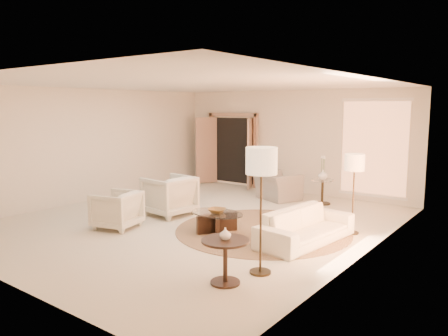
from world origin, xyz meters
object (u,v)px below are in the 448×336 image
Objects in this scene: armchair_right at (117,208)px; end_table at (225,253)px; floor_lamp_far at (261,167)px; bowl at (217,210)px; sofa at (306,226)px; accent_chair at (277,182)px; end_vase at (225,234)px; floor_lamp_near at (355,166)px; side_table at (322,189)px; side_vase at (323,175)px; armchair_left at (169,194)px; coffee_table at (217,220)px.

armchair_right is 3.43m from end_table.
floor_lamp_far reaches higher than bowl.
sofa is 3.61m from accent_chair.
armchair_right is 2.47× the size of bowl.
sofa is 12.40× the size of end_vase.
floor_lamp_near is (3.81, 2.40, 0.87)m from armchair_right.
side_table is at bearing 127.11° from floor_lamp_near.
side_vase is (0.00, 0.00, 0.36)m from side_table.
floor_lamp_far is at bearing 69.65° from armchair_left.
floor_lamp_near is 2.74m from floor_lamp_far.
floor_lamp_far reaches higher than accent_chair.
floor_lamp_far is at bearing 73.12° from end_table.
coffee_table is 2.73m from floor_lamp_near.
sofa is at bearing 16.20° from coffee_table.
end_table reaches higher than bowl.
sofa is at bearing 16.20° from bowl.
floor_lamp_far is (2.34, -4.52, 1.08)m from accent_chair.
accent_chair is 5.55m from end_vase.
coffee_table is 0.77× the size of floor_lamp_near.
accent_chair is 6.39× the size of end_vase.
accent_chair is at bearing 145.68° from floor_lamp_near.
floor_lamp_near reaches higher than end_table.
armchair_right is 3.45m from end_vase.
end_vase is at bearing -174.46° from sofa.
coffee_table is 1.89× the size of side_table.
sofa is at bearing -113.02° from floor_lamp_near.
sofa is 1.35× the size of floor_lamp_near.
side_table is (2.22, 3.01, -0.11)m from armchair_left.
armchair_left is 1.19× the size of armchair_right.
accent_chair is 1.62× the size of end_table.
armchair_left is at bearing -164.48° from floor_lamp_near.
floor_lamp_near is 6.25× the size of side_vase.
floor_lamp_near is 2.54m from side_vase.
side_vase is at bearing 0.00° from side_table.
armchair_right reaches higher than end_vase.
end_table is at bearing -106.88° from floor_lamp_far.
floor_lamp_near is at bearing 81.47° from end_table.
end_table is at bearing -174.46° from sofa.
floor_lamp_far reaches higher than armchair_right.
armchair_left is 1.76m from coffee_table.
end_table is 0.36× the size of floor_lamp_far.
accent_chair is at bearing -171.71° from side_vase.
armchair_right is at bearing -117.83° from side_table.
accent_chair is (1.06, 2.84, -0.02)m from armchair_left.
floor_lamp_near is (0.44, 1.03, 0.98)m from sofa.
end_table is 1.28m from floor_lamp_far.
coffee_table is at bearing 113.17° from sofa.
floor_lamp_near is at bearing -52.89° from side_table.
accent_chair is 5.20m from floor_lamp_far.
armchair_left is 3.03m from accent_chair.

